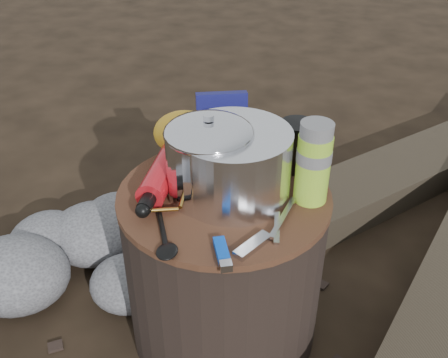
% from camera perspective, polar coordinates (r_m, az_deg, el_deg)
% --- Properties ---
extents(ground, '(60.00, 60.00, 0.00)m').
position_cam_1_polar(ground, '(1.46, 0.00, -16.04)').
color(ground, black).
rests_on(ground, ground).
extents(stump, '(0.48, 0.48, 0.44)m').
position_cam_1_polar(stump, '(1.30, 0.00, -9.64)').
color(stump, black).
rests_on(stump, ground).
extents(rock_ring, '(0.45, 0.97, 0.19)m').
position_cam_1_polar(rock_ring, '(1.42, -20.59, -14.70)').
color(rock_ring, '#5B5B60').
rests_on(rock_ring, ground).
extents(log_small, '(1.13, 1.11, 0.11)m').
position_cam_1_polar(log_small, '(2.17, 21.69, 1.76)').
color(log_small, '#30291E').
rests_on(log_small, ground).
extents(foil_windscreen, '(0.25, 0.25, 0.15)m').
position_cam_1_polar(foil_windscreen, '(1.12, 1.05, 1.70)').
color(foil_windscreen, silver).
rests_on(foil_windscreen, stump).
extents(camping_pot, '(0.19, 0.19, 0.19)m').
position_cam_1_polar(camping_pot, '(1.11, -1.64, 2.27)').
color(camping_pot, silver).
rests_on(camping_pot, stump).
extents(fuel_bottle, '(0.06, 0.26, 0.06)m').
position_cam_1_polar(fuel_bottle, '(1.18, -6.83, 0.57)').
color(fuel_bottle, red).
rests_on(fuel_bottle, stump).
extents(thermos, '(0.07, 0.07, 0.18)m').
position_cam_1_polar(thermos, '(1.11, 9.85, 1.75)').
color(thermos, '#9BD230').
rests_on(thermos, stump).
extents(travel_mug, '(0.08, 0.08, 0.12)m').
position_cam_1_polar(travel_mug, '(1.23, 7.99, 3.64)').
color(travel_mug, black).
rests_on(travel_mug, stump).
extents(stuff_sack, '(0.16, 0.13, 0.11)m').
position_cam_1_polar(stuff_sack, '(1.29, -4.23, 5.03)').
color(stuff_sack, gold).
rests_on(stuff_sack, stump).
extents(food_pouch, '(0.13, 0.06, 0.16)m').
position_cam_1_polar(food_pouch, '(1.28, -0.22, 6.10)').
color(food_pouch, '#0F1052').
rests_on(food_pouch, stump).
extents(lighter, '(0.05, 0.09, 0.02)m').
position_cam_1_polar(lighter, '(0.99, -0.27, -7.88)').
color(lighter, blue).
rests_on(lighter, stump).
extents(multitool, '(0.07, 0.09, 0.01)m').
position_cam_1_polar(multitool, '(1.01, 3.19, -7.35)').
color(multitool, '#BCBCC2').
rests_on(multitool, stump).
extents(pot_grabber, '(0.05, 0.15, 0.01)m').
position_cam_1_polar(pot_grabber, '(1.08, 5.91, -4.49)').
color(pot_grabber, '#BCBCC2').
rests_on(pot_grabber, stump).
extents(spork, '(0.10, 0.16, 0.01)m').
position_cam_1_polar(spork, '(1.06, -6.86, -5.31)').
color(spork, black).
rests_on(spork, stump).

